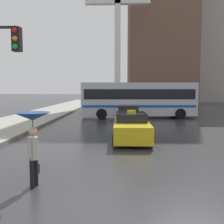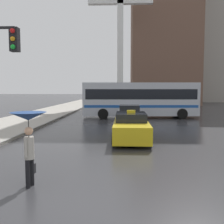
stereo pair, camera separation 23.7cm
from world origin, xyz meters
name	(u,v)px [view 1 (the left image)]	position (x,y,z in m)	size (l,w,h in m)	color
ground_plane	(78,214)	(0.00, 0.00, 0.00)	(300.00, 300.00, 0.00)	#2D2D30
taxi	(131,127)	(1.51, 8.47, 0.68)	(1.91, 4.80, 1.59)	gold
sedan_red	(128,114)	(1.58, 15.76, 0.66)	(1.91, 4.16, 1.42)	#B7B2AD
city_bus	(138,98)	(2.64, 19.50, 1.84)	(10.74, 3.07, 3.31)	#B2B7C1
pedestrian_with_umbrella	(33,128)	(-1.45, 1.53, 1.65)	(0.97, 0.97, 2.06)	black
building_tower_near	(160,14)	(8.32, 44.54, 16.59)	(11.63, 12.16, 33.18)	brown
building_tower_far	(206,12)	(19.91, 54.56, 19.81)	(15.31, 8.25, 39.63)	#A39E93
monument_cross	(118,24)	(0.55, 34.91, 12.47)	(9.68, 0.90, 21.99)	white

